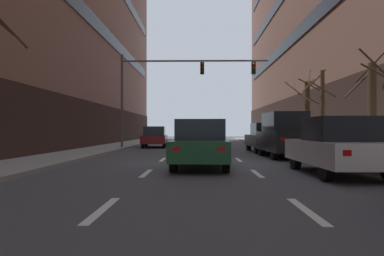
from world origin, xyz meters
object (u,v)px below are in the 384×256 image
car_parked_2 (284,135)px  car_driving_1 (198,137)px  street_tree_1 (373,108)px  car_parked_1 (337,146)px  street_tree_3 (321,108)px  car_parked_3 (267,138)px  traffic_signal_0 (173,80)px  car_driving_0 (155,137)px  pedestrian_0 (283,134)px  street_tree_0 (307,114)px  car_driving_2 (201,144)px

car_parked_2 → car_driving_1: bearing=110.7°
car_driving_1 → car_parked_2: size_ratio=0.96×
car_driving_1 → street_tree_1: (6.38, -15.14, 1.32)m
car_parked_1 → street_tree_3: bearing=74.2°
car_driving_1 → car_parked_3: (4.16, -6.62, 0.06)m
car_parked_1 → traffic_signal_0: 16.00m
car_driving_0 → traffic_signal_0: 4.96m
traffic_signal_0 → street_tree_1: (8.11, -11.89, -2.74)m
car_parked_3 → pedestrian_0: (1.62, 2.64, 0.23)m
street_tree_1 → car_driving_1: bearing=112.8°
street_tree_0 → street_tree_3: bearing=-90.3°
car_parked_1 → street_tree_1: bearing=47.6°
car_driving_1 → pedestrian_0: bearing=-34.6°
car_parked_2 → street_tree_1: (2.22, -4.12, 1.04)m
car_driving_1 → car_parked_1: car_parked_1 is taller
car_driving_1 → car_parked_3: size_ratio=0.93×
car_driving_2 → car_parked_3: (4.04, 9.14, 0.03)m
car_driving_0 → car_parked_3: car_parked_3 is taller
car_driving_2 → car_parked_1: bearing=-24.1°
street_tree_3 → car_driving_0: bearing=137.0°
street_tree_0 → street_tree_3: (-0.01, -2.51, 0.19)m
car_parked_1 → car_parked_2: car_parked_2 is taller
traffic_signal_0 → street_tree_1: traffic_signal_0 is taller
car_parked_2 → street_tree_0: bearing=59.0°
car_driving_0 → street_tree_1: (9.71, -14.21, 1.34)m
pedestrian_0 → car_parked_3: bearing=-121.5°
car_driving_1 → car_driving_2: 15.76m
car_driving_1 → street_tree_1: 16.48m
car_driving_0 → car_parked_1: size_ratio=0.94×
street_tree_1 → street_tree_0: bearing=90.4°
car_driving_2 → street_tree_1: (6.26, 0.62, 1.30)m
car_driving_0 → car_driving_1: 3.46m
car_driving_2 → street_tree_1: bearing=5.7°
car_driving_2 → car_parked_2: car_parked_2 is taller
car_driving_1 → street_tree_3: 11.88m
car_driving_2 → car_parked_3: bearing=66.1°
car_parked_1 → street_tree_3: (2.16, 7.64, 1.62)m
car_driving_0 → car_driving_2: 15.23m
car_driving_2 → pedestrian_0: pedestrian_0 is taller
street_tree_1 → car_parked_2: bearing=118.3°
car_driving_0 → traffic_signal_0: traffic_signal_0 is taller
car_driving_2 → car_parked_3: 9.99m
car_driving_1 → street_tree_0: street_tree_0 is taller
car_driving_2 → traffic_signal_0: bearing=98.4°
car_parked_1 → street_tree_0: 10.48m
traffic_signal_0 → pedestrian_0: bearing=-5.6°
traffic_signal_0 → car_driving_1: bearing=61.9°
street_tree_1 → pedestrian_0: 11.22m
car_parked_1 → car_driving_2: bearing=155.9°
car_parked_3 → street_tree_0: size_ratio=1.10×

